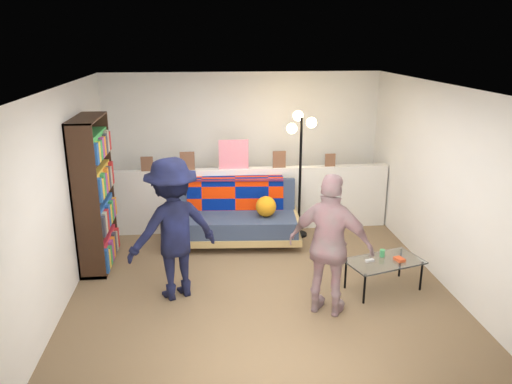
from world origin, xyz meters
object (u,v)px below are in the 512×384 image
Objects in this scene: bookshelf at (94,198)px; futon_sofa at (236,218)px; coffee_table at (385,262)px; person_left at (173,229)px; person_right at (330,246)px; floor_lamp at (300,149)px.

futon_sofa is at bearing 16.68° from bookshelf.
futon_sofa is 1.94× the size of coffee_table.
coffee_table is 2.54m from person_left.
person_right is at bearing -67.35° from futon_sofa.
floor_lamp is 1.20× the size of person_right.
person_left is (-1.78, -1.71, -0.52)m from floor_lamp.
coffee_table is at bearing 150.97° from person_left.
floor_lamp is at bearing -162.44° from person_left.
futon_sofa is at bearing -169.75° from floor_lamp.
person_left reaches higher than coffee_table.
person_left reaches higher than futon_sofa.
floor_lamp is at bearing -62.10° from person_right.
bookshelf reaches higher than floor_lamp.
bookshelf is 2.97m from floor_lamp.
futon_sofa is 1.02× the size of floor_lamp.
bookshelf reaches higher than person_left.
futon_sofa is 1.38m from floor_lamp.
futon_sofa is at bearing -144.39° from person_left.
coffee_table is at bearing -17.09° from bookshelf.
person_right is (0.88, -2.10, 0.42)m from futon_sofa.
person_right is (-0.09, -2.27, -0.55)m from floor_lamp.
person_left is 1.05× the size of person_right.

